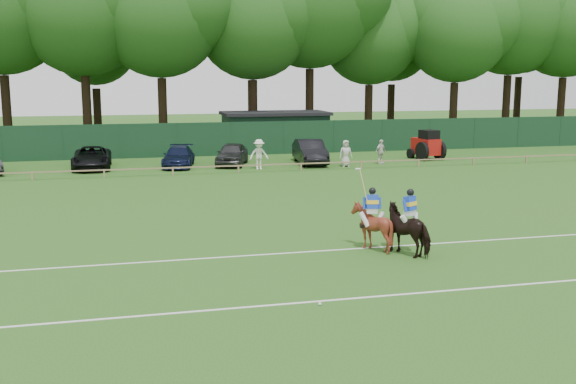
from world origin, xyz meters
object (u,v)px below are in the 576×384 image
object	(u,v)px
horse_chestnut	(372,227)
hatch_grey	(232,154)
utility_shed	(275,131)
horse_dark	(409,229)
spectator_right	(346,153)
spectator_mid	(381,152)
suv_black	(92,158)
tractor	(427,145)
spectator_left	(259,154)
sedan_navy	(179,157)
polo_ball	(320,304)
estate_black	(310,152)

from	to	relation	value
horse_chestnut	hatch_grey	bearing A→B (deg)	-73.18
utility_shed	horse_dark	bearing A→B (deg)	-94.44
spectator_right	spectator_mid	bearing A→B (deg)	16.99
horse_chestnut	suv_black	xyz separation A→B (m)	(-10.32, 23.27, -0.11)
tractor	suv_black	bearing A→B (deg)	167.60
horse_chestnut	spectator_right	world-z (taller)	spectator_right
horse_dark	tractor	world-z (taller)	tractor
spectator_left	spectator_mid	world-z (taller)	spectator_left
horse_dark	tractor	size ratio (longest dim) A/B	0.72
horse_dark	tractor	bearing A→B (deg)	-147.15
sedan_navy	spectator_mid	bearing A→B (deg)	2.91
sedan_navy	hatch_grey	xyz separation A→B (m)	(3.53, -0.05, 0.09)
suv_black	spectator_mid	world-z (taller)	spectator_mid
spectator_left	tractor	bearing A→B (deg)	7.03
horse_dark	polo_ball	world-z (taller)	horse_dark
horse_chestnut	spectator_right	distance (m)	21.18
horse_chestnut	spectator_right	bearing A→B (deg)	-92.50
spectator_left	utility_shed	world-z (taller)	utility_shed
sedan_navy	polo_ball	bearing A→B (deg)	-76.49
hatch_grey	utility_shed	distance (m)	9.68
spectator_left	suv_black	bearing A→B (deg)	162.78
horse_dark	estate_black	distance (m)	23.33
horse_chestnut	sedan_navy	world-z (taller)	horse_chestnut
hatch_grey	tractor	distance (m)	13.98
horse_dark	utility_shed	xyz separation A→B (m)	(2.48, 32.02, 0.69)
horse_chestnut	estate_black	xyz separation A→B (m)	(3.99, 22.31, -0.00)
sedan_navy	horse_chestnut	bearing A→B (deg)	-67.55
spectator_mid	suv_black	bearing A→B (deg)	145.92
horse_dark	spectator_left	world-z (taller)	spectator_left
spectator_right	horse_dark	bearing A→B (deg)	-100.73
spectator_right	polo_ball	world-z (taller)	spectator_right
spectator_left	utility_shed	xyz separation A→B (m)	(3.44, 10.70, 0.58)
sedan_navy	spectator_left	world-z (taller)	spectator_left
suv_black	spectator_left	world-z (taller)	spectator_left
polo_ball	utility_shed	size ratio (longest dim) A/B	0.01
hatch_grey	spectator_mid	world-z (taller)	spectator_mid
hatch_grey	spectator_mid	xyz separation A→B (m)	(9.89, -1.75, 0.08)
spectator_mid	utility_shed	world-z (taller)	utility_shed
hatch_grey	suv_black	bearing A→B (deg)	-164.47
suv_black	estate_black	bearing A→B (deg)	-3.44
horse_chestnut	hatch_grey	size ratio (longest dim) A/B	0.37
suv_black	spectator_right	size ratio (longest dim) A/B	2.90
estate_black	polo_ball	world-z (taller)	estate_black
hatch_grey	utility_shed	xyz separation A→B (m)	(4.81, 8.36, 0.79)
spectator_mid	estate_black	bearing A→B (deg)	137.50
horse_chestnut	polo_ball	xyz separation A→B (m)	(-3.37, -5.13, -0.77)
hatch_grey	utility_shed	size ratio (longest dim) A/B	0.52
spectator_right	utility_shed	world-z (taller)	utility_shed
horse_dark	hatch_grey	bearing A→B (deg)	-115.04
horse_dark	sedan_navy	distance (m)	24.42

